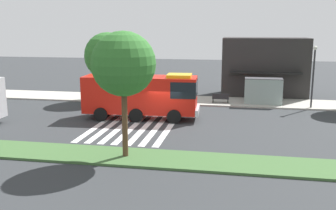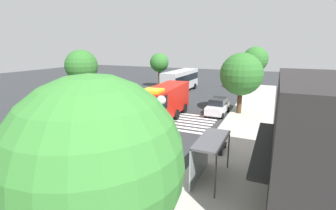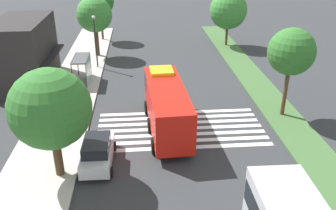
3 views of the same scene
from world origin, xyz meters
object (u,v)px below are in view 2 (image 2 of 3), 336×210
at_px(parked_car_mid, 218,106).
at_px(transit_bus, 181,79).
at_px(fire_truck, 164,101).
at_px(bus_stop_shelter, 206,150).
at_px(median_tree_west, 82,66).
at_px(sidewalk_tree_center, 96,165).
at_px(street_lamp, 162,150).
at_px(median_tree_far_west, 159,63).
at_px(parked_car_west, 245,80).
at_px(bench_near_shelter, 220,145).
at_px(sidewalk_tree_west, 241,74).
at_px(sidewalk_tree_far_west, 255,59).

height_order(parked_car_mid, transit_bus, transit_bus).
xyz_separation_m(fire_truck, parked_car_mid, (-4.36, 4.69, -1.10)).
height_order(bus_stop_shelter, median_tree_west, median_tree_west).
bearing_deg(bus_stop_shelter, fire_truck, -143.63).
bearing_deg(sidewalk_tree_center, transit_bus, -161.91).
xyz_separation_m(street_lamp, median_tree_far_west, (-32.44, -16.00, 1.07)).
relative_size(parked_car_west, bench_near_shelter, 2.85).
bearing_deg(sidewalk_tree_west, median_tree_west, -67.87).
bearing_deg(parked_car_mid, median_tree_far_west, -133.82).
bearing_deg(median_tree_far_west, parked_car_mid, 45.30).
xyz_separation_m(fire_truck, median_tree_west, (1.24, -9.52, 3.32)).
distance_m(parked_car_mid, bench_near_shelter, 10.45).
bearing_deg(transit_bus, median_tree_far_west, 63.17).
distance_m(parked_car_mid, sidewalk_tree_center, 23.12).
distance_m(parked_car_west, sidewalk_tree_center, 46.82).
distance_m(street_lamp, sidewalk_tree_west, 19.48).
bearing_deg(transit_bus, bus_stop_shelter, -154.88).
bearing_deg(median_tree_west, street_lamp, 51.40).
xyz_separation_m(parked_car_mid, sidewalk_tree_center, (22.66, 2.20, 4.01)).
xyz_separation_m(fire_truck, parked_car_west, (-28.29, 4.68, -1.13)).
relative_size(transit_bus, bench_near_shelter, 6.60).
xyz_separation_m(transit_bus, median_tree_west, (16.86, -5.32, 3.24)).
bearing_deg(transit_bus, sidewalk_tree_center, -160.96).
xyz_separation_m(parked_car_west, street_lamp, (42.31, 1.80, 2.57)).
relative_size(fire_truck, median_tree_far_west, 1.53).
bearing_deg(sidewalk_tree_far_west, bus_stop_shelter, 0.57).
xyz_separation_m(parked_car_west, transit_bus, (12.68, -8.88, 1.21)).
bearing_deg(street_lamp, parked_car_west, -177.56).
relative_size(sidewalk_tree_west, sidewalk_tree_center, 0.98).
bearing_deg(median_tree_west, sidewalk_tree_west, 112.13).
relative_size(sidewalk_tree_west, median_tree_far_west, 1.09).
xyz_separation_m(sidewalk_tree_west, median_tree_far_west, (-12.99, -16.40, 0.01)).
relative_size(parked_car_west, parked_car_mid, 1.02).
bearing_deg(sidewalk_tree_west, bench_near_shelter, 1.72).
height_order(sidewalk_tree_far_west, sidewalk_tree_west, sidewalk_tree_far_west).
xyz_separation_m(fire_truck, transit_bus, (-15.61, -4.20, 0.08)).
bearing_deg(sidewalk_tree_far_west, sidewalk_tree_center, -0.00).
bearing_deg(bus_stop_shelter, sidewalk_tree_far_west, -179.43).
bearing_deg(bus_stop_shelter, transit_bus, -155.83).
bearing_deg(sidewalk_tree_far_west, median_tree_west, -35.76).
bearing_deg(median_tree_far_west, bus_stop_shelter, 30.67).
bearing_deg(street_lamp, bench_near_shelter, 174.90).
xyz_separation_m(sidewalk_tree_west, median_tree_west, (6.67, -16.40, 0.83)).
height_order(fire_truck, bus_stop_shelter, fire_truck).
relative_size(parked_car_mid, transit_bus, 0.42).
bearing_deg(bus_stop_shelter, median_tree_west, -117.04).
relative_size(parked_car_mid, street_lamp, 0.80).
height_order(parked_car_mid, sidewalk_tree_far_west, sidewalk_tree_far_west).
distance_m(fire_truck, street_lamp, 15.51).
xyz_separation_m(parked_car_mid, sidewalk_tree_west, (-1.07, 2.20, 3.60)).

